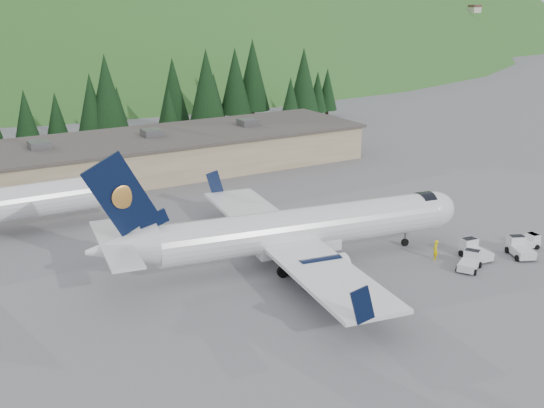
{
  "coord_description": "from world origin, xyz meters",
  "views": [
    {
      "loc": [
        -32.97,
        -49.04,
        24.06
      ],
      "look_at": [
        0.0,
        6.0,
        4.0
      ],
      "focal_mm": 45.0,
      "sensor_mm": 36.0,
      "label": 1
    }
  ],
  "objects": [
    {
      "name": "baggage_tug_d",
      "position": [
        18.34,
        -9.24,
        0.77
      ],
      "size": [
        2.91,
        3.58,
        1.71
      ],
      "rotation": [
        0.0,
        0.0,
        1.14
      ],
      "color": "silver",
      "rests_on": "ground"
    },
    {
      "name": "ground",
      "position": [
        0.0,
        0.0,
        0.0
      ],
      "size": [
        600.0,
        600.0,
        0.0
      ],
      "primitive_type": "plane",
      "color": "slate"
    },
    {
      "name": "tree_line",
      "position": [
        -7.99,
        60.13,
        7.59
      ],
      "size": [
        111.26,
        18.55,
        14.38
      ],
      "color": "black",
      "rests_on": "ground"
    },
    {
      "name": "terminal_building",
      "position": [
        -5.01,
        38.0,
        2.62
      ],
      "size": [
        71.0,
        17.0,
        6.1
      ],
      "color": "tan",
      "rests_on": "ground"
    },
    {
      "name": "baggage_tug_c",
      "position": [
        14.19,
        -7.39,
        0.75
      ],
      "size": [
        2.18,
        3.29,
        1.68
      ],
      "rotation": [
        0.0,
        0.0,
        1.46
      ],
      "color": "silver",
      "rests_on": "ground"
    },
    {
      "name": "baggage_tug_a",
      "position": [
        11.84,
        -9.13,
        0.7
      ],
      "size": [
        3.27,
        2.79,
        1.56
      ],
      "rotation": [
        0.0,
        0.0,
        0.53
      ],
      "color": "silver",
      "rests_on": "ground"
    },
    {
      "name": "baggage_tug_b",
      "position": [
        20.62,
        -8.31,
        0.62
      ],
      "size": [
        2.75,
        1.84,
        1.4
      ],
      "rotation": [
        0.0,
        0.0,
        -0.12
      ],
      "color": "silver",
      "rests_on": "ground"
    },
    {
      "name": "airliner",
      "position": [
        -1.04,
        0.16,
        3.19
      ],
      "size": [
        36.09,
        34.01,
        11.99
      ],
      "rotation": [
        0.0,
        0.0,
        -0.16
      ],
      "color": "white",
      "rests_on": "ground"
    },
    {
      "name": "ramp_worker",
      "position": [
        10.71,
        -5.88,
        0.95
      ],
      "size": [
        0.83,
        0.8,
        1.91
      ],
      "primitive_type": "imported",
      "rotation": [
        0.0,
        0.0,
        3.84
      ],
      "color": "#FADC00",
      "rests_on": "ground"
    },
    {
      "name": "hills",
      "position": [
        53.34,
        207.38,
        -82.8
      ],
      "size": [
        614.0,
        330.0,
        300.0
      ],
      "color": "#28551A",
      "rests_on": "ground"
    }
  ]
}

